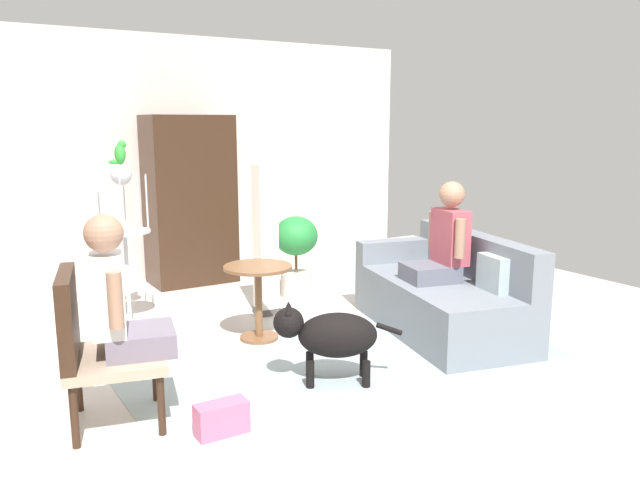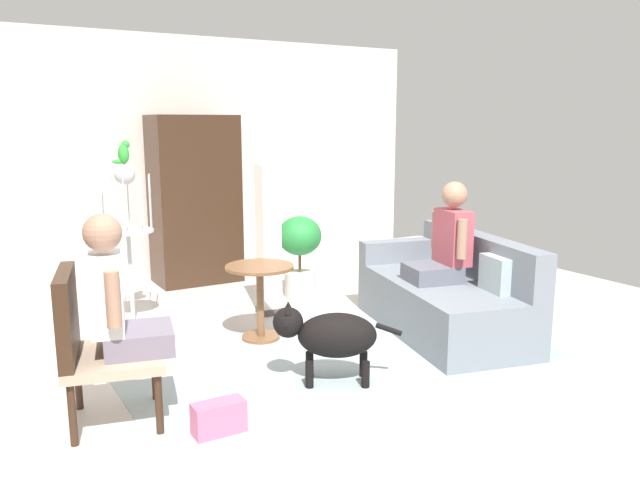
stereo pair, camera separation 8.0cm
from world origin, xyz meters
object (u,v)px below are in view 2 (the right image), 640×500
potted_plant (300,248)px  handbag (219,418)px  armchair (91,339)px  couch (447,297)px  dog (330,334)px  person_on_armchair (117,298)px  round_end_table (260,289)px  column_lamp (268,241)px  bird_cage_stand (129,239)px  armoire_cabinet (195,200)px  person_on_couch (446,242)px  parrot (124,153)px

potted_plant → handbag: bearing=-127.5°
armchair → potted_plant: bearing=38.1°
couch → dog: 1.49m
person_on_armchair → handbag: size_ratio=2.76×
round_end_table → handbag: bearing=-123.5°
armchair → column_lamp: size_ratio=0.67×
bird_cage_stand → handbag: (-0.08, -2.25, -0.67)m
bird_cage_stand → armoire_cabinet: (1.03, 1.24, 0.14)m
potted_plant → bird_cage_stand: bearing=-176.7°
column_lamp → handbag: 2.42m
couch → potted_plant: (-0.55, 1.60, 0.21)m
armchair → person_on_armchair: (0.15, -0.04, 0.23)m
person_on_couch → parrot: parrot is taller
person_on_armchair → handbag: bearing=-46.5°
column_lamp → parrot: bearing=166.5°
dog → armchair: bearing=173.3°
couch → person_on_couch: 0.48m
couch → armchair: (-2.93, -0.27, 0.23)m
round_end_table → handbag: round_end_table is taller
potted_plant → column_lamp: 0.68m
potted_plant → column_lamp: (-0.53, -0.38, 0.18)m
person_on_armchair → couch: bearing=6.3°
armchair → potted_plant: (2.39, 1.87, -0.02)m
dog → potted_plant: (0.88, 2.05, 0.16)m
bird_cage_stand → person_on_armchair: bearing=-105.8°
column_lamp → handbag: (-1.27, -1.97, -0.59)m
round_end_table → couch: bearing=-22.5°
potted_plant → parrot: bearing=-176.7°
person_on_couch → column_lamp: bearing=130.1°
couch → armoire_cabinet: size_ratio=1.04×
person_on_couch → round_end_table: (-1.41, 0.62, -0.36)m
armchair → person_on_armchair: person_on_armchair is taller
column_lamp → dog: bearing=-101.8°
parrot → column_lamp: (1.19, -0.28, -0.81)m
person_on_couch → column_lamp: size_ratio=0.59×
person_on_couch → handbag: (-2.31, -0.74, -0.68)m
handbag → bird_cage_stand: bearing=87.9°
armchair → bird_cage_stand: size_ratio=0.66×
person_on_couch → armoire_cabinet: size_ratio=0.45×
round_end_table → parrot: (-0.81, 0.90, 1.08)m
handbag → parrot: bearing=87.8°
round_end_table → bird_cage_stand: (-0.81, 0.90, 0.35)m
round_end_table → bird_cage_stand: bird_cage_stand is taller
person_on_armchair → column_lamp: column_lamp is taller
dog → bird_cage_stand: bird_cage_stand is taller
person_on_couch → handbag: person_on_couch is taller
dog → handbag: bearing=-161.6°
armchair → round_end_table: (1.48, 0.87, -0.11)m
dog → armoire_cabinet: size_ratio=0.43×
dog → handbag: (-0.93, -0.31, -0.25)m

